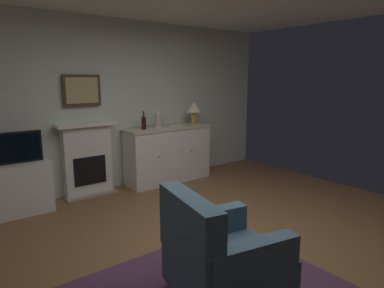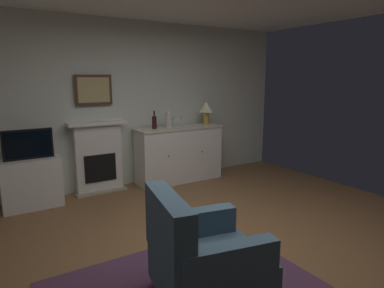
{
  "view_description": "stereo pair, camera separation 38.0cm",
  "coord_description": "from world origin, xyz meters",
  "views": [
    {
      "loc": [
        -2.33,
        -2.31,
        1.74
      ],
      "look_at": [
        -0.02,
        0.67,
        1.0
      ],
      "focal_mm": 31.51,
      "sensor_mm": 36.0,
      "label": 1
    },
    {
      "loc": [
        -2.01,
        -2.53,
        1.74
      ],
      "look_at": [
        -0.02,
        0.67,
        1.0
      ],
      "focal_mm": 31.51,
      "sensor_mm": 36.0,
      "label": 2
    }
  ],
  "objects": [
    {
      "name": "ground_plane",
      "position": [
        0.0,
        0.0,
        -0.05
      ],
      "size": [
        5.91,
        5.34,
        0.1
      ],
      "primitive_type": "cube",
      "color": "brown",
      "rests_on": "ground"
    },
    {
      "name": "wall_rear",
      "position": [
        0.0,
        2.64,
        1.32
      ],
      "size": [
        5.91,
        0.06,
        2.64
      ],
      "primitive_type": "cube",
      "color": "silver",
      "rests_on": "ground_plane"
    },
    {
      "name": "table_lamp",
      "position": [
        1.32,
        2.34,
        1.21
      ],
      "size": [
        0.26,
        0.26,
        0.4
      ],
      "color": "#B79338",
      "rests_on": "sideboard_cabinet"
    },
    {
      "name": "tv_set",
      "position": [
        -1.55,
        2.33,
        0.88
      ],
      "size": [
        0.62,
        0.07,
        0.4
      ],
      "color": "black",
      "rests_on": "tv_cabinet"
    },
    {
      "name": "sideboard_cabinet",
      "position": [
        0.76,
        2.34,
        0.47
      ],
      "size": [
        1.49,
        0.49,
        0.93
      ],
      "color": "white",
      "rests_on": "ground_plane"
    },
    {
      "name": "tv_cabinet",
      "position": [
        -1.55,
        2.35,
        0.34
      ],
      "size": [
        0.75,
        0.42,
        0.68
      ],
      "color": "white",
      "rests_on": "ground_plane"
    },
    {
      "name": "wine_glass_left",
      "position": [
        0.69,
        2.35,
        1.06
      ],
      "size": [
        0.07,
        0.07,
        0.16
      ],
      "color": "silver",
      "rests_on": "sideboard_cabinet"
    },
    {
      "name": "armchair",
      "position": [
        -0.7,
        -0.57,
        0.38
      ],
      "size": [
        0.94,
        0.9,
        0.92
      ],
      "color": "#3F596B",
      "rests_on": "ground_plane"
    },
    {
      "name": "framed_picture",
      "position": [
        -0.57,
        2.56,
        1.56
      ],
      "size": [
        0.55,
        0.04,
        0.45
      ],
      "color": "#473323"
    },
    {
      "name": "wine_glass_center",
      "position": [
        0.8,
        2.3,
        1.06
      ],
      "size": [
        0.07,
        0.07,
        0.16
      ],
      "color": "silver",
      "rests_on": "sideboard_cabinet"
    },
    {
      "name": "fireplace_unit",
      "position": [
        -0.57,
        2.51,
        0.55
      ],
      "size": [
        0.87,
        0.3,
        1.1
      ],
      "color": "white",
      "rests_on": "ground_plane"
    },
    {
      "name": "vase_decorative",
      "position": [
        0.54,
        2.29,
        1.07
      ],
      "size": [
        0.11,
        0.11,
        0.28
      ],
      "color": "beige",
      "rests_on": "sideboard_cabinet"
    },
    {
      "name": "wine_bottle",
      "position": [
        0.32,
        2.36,
        1.04
      ],
      "size": [
        0.08,
        0.08,
        0.29
      ],
      "color": "#331419",
      "rests_on": "sideboard_cabinet"
    }
  ]
}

